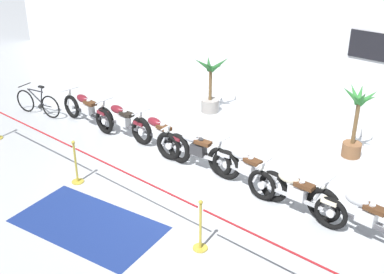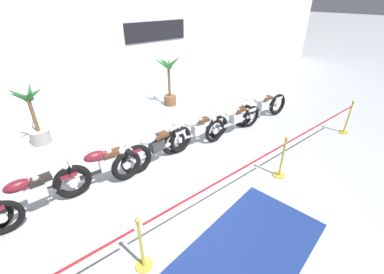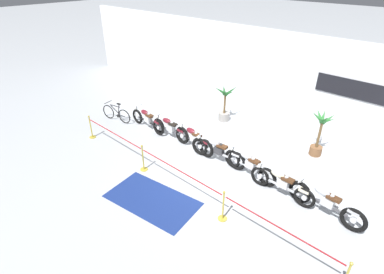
{
  "view_description": "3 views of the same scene",
  "coord_description": "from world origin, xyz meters",
  "px_view_note": "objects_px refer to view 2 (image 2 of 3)",
  "views": [
    {
      "loc": [
        6.39,
        -7.06,
        5.69
      ],
      "look_at": [
        -0.52,
        1.01,
        0.59
      ],
      "focal_mm": 45.0,
      "sensor_mm": 36.0,
      "label": 1
    },
    {
      "loc": [
        -2.77,
        -4.02,
        3.79
      ],
      "look_at": [
        1.01,
        0.62,
        0.41
      ],
      "focal_mm": 24.0,
      "sensor_mm": 36.0,
      "label": 2
    },
    {
      "loc": [
        5.64,
        -6.96,
        6.54
      ],
      "look_at": [
        -1.42,
        0.68,
        0.58
      ],
      "focal_mm": 28.0,
      "sensor_mm": 36.0,
      "label": 3
    }
  ],
  "objects_px": {
    "potted_palm_right_of_row": "(35,121)",
    "potted_palm_left_of_row": "(169,80)",
    "motorcycle_maroon_1": "(33,194)",
    "motorcycle_silver_3": "(155,148)",
    "motorcycle_silver_6": "(261,107)",
    "motorcycle_maroon_2": "(106,167)",
    "stanchion_mid_left": "(142,251)",
    "stanchion_mid_right": "(281,163)",
    "stanchion_far_right": "(347,122)",
    "stanchion_far_left": "(159,222)",
    "motorcycle_silver_4": "(196,131)",
    "floor_banner": "(248,251)",
    "motorcycle_cream_5": "(234,120)"
  },
  "relations": [
    {
      "from": "motorcycle_maroon_1",
      "to": "stanchion_far_left",
      "type": "relative_size",
      "value": 0.2
    },
    {
      "from": "potted_palm_right_of_row",
      "to": "stanchion_mid_left",
      "type": "bearing_deg",
      "value": -86.32
    },
    {
      "from": "motorcycle_silver_4",
      "to": "potted_palm_left_of_row",
      "type": "xyz_separation_m",
      "value": [
        1.17,
        2.98,
        0.51
      ]
    },
    {
      "from": "motorcycle_maroon_1",
      "to": "motorcycle_silver_3",
      "type": "bearing_deg",
      "value": -1.21
    },
    {
      "from": "stanchion_mid_left",
      "to": "floor_banner",
      "type": "distance_m",
      "value": 1.75
    },
    {
      "from": "motorcycle_silver_3",
      "to": "potted_palm_right_of_row",
      "type": "xyz_separation_m",
      "value": [
        -1.99,
        3.02,
        0.23
      ]
    },
    {
      "from": "stanchion_far_right",
      "to": "stanchion_far_left",
      "type": "bearing_deg",
      "value": 180.0
    },
    {
      "from": "motorcycle_silver_6",
      "to": "stanchion_mid_right",
      "type": "height_order",
      "value": "stanchion_mid_right"
    },
    {
      "from": "motorcycle_maroon_2",
      "to": "stanchion_mid_right",
      "type": "distance_m",
      "value": 3.96
    },
    {
      "from": "motorcycle_maroon_1",
      "to": "motorcycle_silver_3",
      "type": "distance_m",
      "value": 2.67
    },
    {
      "from": "motorcycle_maroon_1",
      "to": "motorcycle_silver_6",
      "type": "distance_m",
      "value": 6.77
    },
    {
      "from": "motorcycle_maroon_1",
      "to": "potted_palm_left_of_row",
      "type": "bearing_deg",
      "value": 29.69
    },
    {
      "from": "motorcycle_maroon_2",
      "to": "potted_palm_left_of_row",
      "type": "distance_m",
      "value": 4.86
    },
    {
      "from": "motorcycle_silver_4",
      "to": "floor_banner",
      "type": "bearing_deg",
      "value": -115.94
    },
    {
      "from": "stanchion_far_left",
      "to": "motorcycle_maroon_2",
      "type": "bearing_deg",
      "value": 88.44
    },
    {
      "from": "motorcycle_cream_5",
      "to": "potted_palm_right_of_row",
      "type": "xyz_separation_m",
      "value": [
        -4.69,
        3.14,
        0.23
      ]
    },
    {
      "from": "stanchion_mid_right",
      "to": "motorcycle_silver_3",
      "type": "bearing_deg",
      "value": 131.52
    },
    {
      "from": "floor_banner",
      "to": "motorcycle_silver_4",
      "type": "bearing_deg",
      "value": 55.48
    },
    {
      "from": "motorcycle_cream_5",
      "to": "potted_palm_left_of_row",
      "type": "relative_size",
      "value": 1.17
    },
    {
      "from": "motorcycle_silver_4",
      "to": "potted_palm_left_of_row",
      "type": "bearing_deg",
      "value": 68.5
    },
    {
      "from": "motorcycle_silver_6",
      "to": "stanchion_far_right",
      "type": "height_order",
      "value": "stanchion_far_right"
    },
    {
      "from": "motorcycle_silver_6",
      "to": "stanchion_mid_right",
      "type": "bearing_deg",
      "value": -133.78
    },
    {
      "from": "stanchion_mid_left",
      "to": "stanchion_far_right",
      "type": "bearing_deg",
      "value": 0.0
    },
    {
      "from": "motorcycle_silver_6",
      "to": "stanchion_far_right",
      "type": "xyz_separation_m",
      "value": [
        1.31,
        -2.2,
        -0.11
      ]
    },
    {
      "from": "potted_palm_left_of_row",
      "to": "stanchion_mid_right",
      "type": "bearing_deg",
      "value": -95.97
    },
    {
      "from": "motorcycle_cream_5",
      "to": "stanchion_far_left",
      "type": "bearing_deg",
      "value": -152.01
    },
    {
      "from": "motorcycle_silver_3",
      "to": "stanchion_mid_left",
      "type": "relative_size",
      "value": 2.28
    },
    {
      "from": "potted_palm_left_of_row",
      "to": "potted_palm_right_of_row",
      "type": "distance_m",
      "value": 4.54
    },
    {
      "from": "potted_palm_right_of_row",
      "to": "stanchion_far_left",
      "type": "height_order",
      "value": "potted_palm_right_of_row"
    },
    {
      "from": "potted_palm_right_of_row",
      "to": "motorcycle_silver_4",
      "type": "bearing_deg",
      "value": -41.41
    },
    {
      "from": "potted_palm_left_of_row",
      "to": "motorcycle_silver_3",
      "type": "bearing_deg",
      "value": -130.04
    },
    {
      "from": "motorcycle_maroon_1",
      "to": "motorcycle_silver_3",
      "type": "xyz_separation_m",
      "value": [
        2.67,
        -0.06,
        -0.0
      ]
    },
    {
      "from": "motorcycle_silver_4",
      "to": "motorcycle_silver_6",
      "type": "distance_m",
      "value": 2.73
    },
    {
      "from": "stanchion_mid_right",
      "to": "stanchion_mid_left",
      "type": "bearing_deg",
      "value": 180.0
    },
    {
      "from": "motorcycle_silver_3",
      "to": "stanchion_far_right",
      "type": "xyz_separation_m",
      "value": [
        5.41,
        -2.25,
        -0.11
      ]
    },
    {
      "from": "motorcycle_maroon_1",
      "to": "potted_palm_left_of_row",
      "type": "height_order",
      "value": "potted_palm_left_of_row"
    },
    {
      "from": "motorcycle_silver_3",
      "to": "stanchion_far_left",
      "type": "relative_size",
      "value": 0.23
    },
    {
      "from": "motorcycle_silver_3",
      "to": "floor_banner",
      "type": "distance_m",
      "value": 3.16
    },
    {
      "from": "stanchion_mid_right",
      "to": "stanchion_far_right",
      "type": "relative_size",
      "value": 1.0
    },
    {
      "from": "floor_banner",
      "to": "stanchion_far_left",
      "type": "bearing_deg",
      "value": 133.88
    },
    {
      "from": "potted_palm_left_of_row",
      "to": "stanchion_mid_left",
      "type": "relative_size",
      "value": 1.85
    },
    {
      "from": "motorcycle_cream_5",
      "to": "motorcycle_silver_6",
      "type": "relative_size",
      "value": 0.95
    },
    {
      "from": "potted_palm_right_of_row",
      "to": "potted_palm_left_of_row",
      "type": "bearing_deg",
      "value": 0.15
    },
    {
      "from": "potted_palm_right_of_row",
      "to": "stanchion_far_left",
      "type": "relative_size",
      "value": 0.16
    },
    {
      "from": "potted_palm_left_of_row",
      "to": "potted_palm_right_of_row",
      "type": "xyz_separation_m",
      "value": [
        -4.53,
        -0.01,
        -0.27
      ]
    },
    {
      "from": "stanchion_far_right",
      "to": "stanchion_mid_left",
      "type": "bearing_deg",
      "value": 180.0
    },
    {
      "from": "stanchion_mid_left",
      "to": "potted_palm_left_of_row",
      "type": "bearing_deg",
      "value": 51.54
    },
    {
      "from": "motorcycle_maroon_1",
      "to": "potted_palm_right_of_row",
      "type": "relative_size",
      "value": 1.21
    },
    {
      "from": "motorcycle_silver_6",
      "to": "stanchion_mid_right",
      "type": "xyz_separation_m",
      "value": [
        -2.1,
        -2.2,
        -0.11
      ]
    },
    {
      "from": "motorcycle_silver_6",
      "to": "stanchion_far_left",
      "type": "xyz_separation_m",
      "value": [
        -5.41,
        -2.2,
        0.27
      ]
    }
  ]
}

